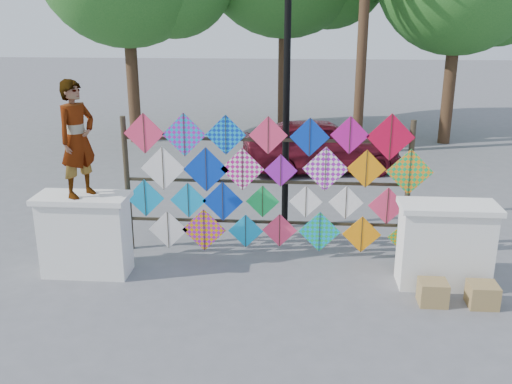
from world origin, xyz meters
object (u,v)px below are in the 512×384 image
kite_rack (269,184)px  vendor_woman (77,139)px  sedan (321,145)px  lamppost (287,84)px

kite_rack → vendor_woman: size_ratio=2.91×
sedan → lamppost: bearing=157.3°
kite_rack → vendor_woman: (-2.74, -0.93, 0.90)m
kite_rack → lamppost: lamppost is taller
vendor_woman → lamppost: bearing=-25.4°
sedan → lamppost: size_ratio=0.89×
vendor_woman → sedan: size_ratio=0.43×
sedan → vendor_woman: bearing=137.2°
kite_rack → lamppost: 1.94m
sedan → lamppost: 4.52m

